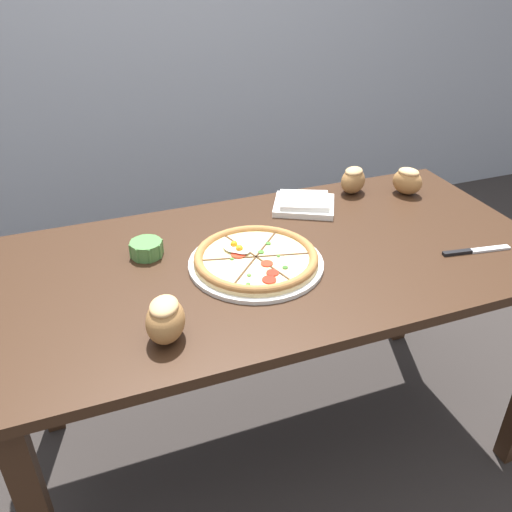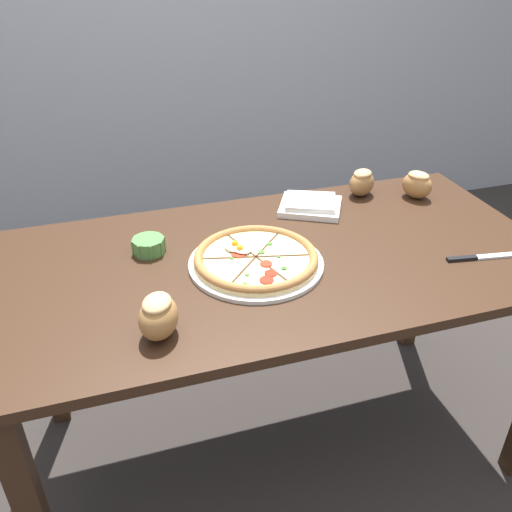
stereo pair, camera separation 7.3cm
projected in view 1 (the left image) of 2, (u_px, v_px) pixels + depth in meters
The scene contains 9 objects.
ground_plane at pixel (275, 439), 1.96m from camera, with size 12.00×12.00×0.00m, color #2D2826.
dining_table at pixel (279, 285), 1.60m from camera, with size 1.57×0.80×0.78m.
pizza at pixel (256, 259), 1.49m from camera, with size 0.37×0.37×0.05m.
ramekin_bowl at pixel (146, 248), 1.54m from camera, with size 0.10×0.10×0.05m.
napkin_folded at pixel (304, 204), 1.80m from camera, with size 0.25×0.24×0.04m.
bread_piece_near at pixel (165, 319), 1.21m from camera, with size 0.13×0.14×0.10m.
bread_piece_mid at pixel (407, 181), 1.88m from camera, with size 0.12×0.13×0.09m.
bread_piece_far at pixel (353, 180), 1.89m from camera, with size 0.13×0.12×0.09m.
knife_main at pixel (475, 251), 1.56m from camera, with size 0.21×0.05×0.01m.
Camera 1 is at (-0.53, -1.22, 1.58)m, focal length 38.00 mm.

